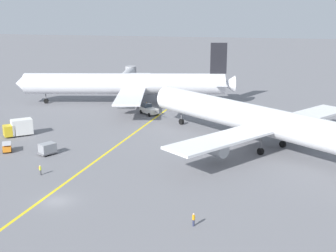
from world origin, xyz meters
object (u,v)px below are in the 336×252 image
object	(u,v)px
pushback_tug	(149,109)
gse_catering_truck_tall	(19,128)
airliner_at_gate_left	(126,84)
ground_crew_ramp_agent_by_cones	(40,170)
ground_crew_marshaller_foreground	(194,219)
airliner_being_pushed	(260,120)
jet_bridge	(127,75)
gse_container_dolly_flat	(48,148)
gse_baggage_cart_near_cluster	(7,147)

from	to	relation	value
pushback_tug	gse_catering_truck_tall	bearing A→B (deg)	-133.46
airliner_at_gate_left	ground_crew_ramp_agent_by_cones	size ratio (longest dim) A/B	34.90
ground_crew_marshaller_foreground	airliner_being_pushed	bearing A→B (deg)	77.13
jet_bridge	ground_crew_ramp_agent_by_cones	bearing A→B (deg)	-84.56
ground_crew_marshaller_foreground	jet_bridge	distance (m)	98.66
gse_catering_truck_tall	ground_crew_ramp_agent_by_cones	distance (m)	24.96
airliner_at_gate_left	gse_catering_truck_tall	distance (m)	37.30
airliner_at_gate_left	pushback_tug	size ratio (longest dim) A/B	8.52
airliner_at_gate_left	jet_bridge	bearing A→B (deg)	105.13
gse_container_dolly_flat	jet_bridge	size ratio (longest dim) A/B	0.18
gse_container_dolly_flat	ground_crew_marshaller_foreground	bearing A→B (deg)	-36.92
airliner_at_gate_left	gse_container_dolly_flat	xyz separation A→B (m)	(-2.45, -44.81, -4.28)
airliner_being_pushed	ground_crew_ramp_agent_by_cones	xyz separation A→B (m)	(-34.95, -21.88, -4.46)
gse_catering_truck_tall	jet_bridge	xyz separation A→B (m)	(7.02, 59.24, 2.14)
airliner_at_gate_left	airliner_being_pushed	bearing A→B (deg)	-42.51
airliner_at_gate_left	ground_crew_ramp_agent_by_cones	bearing A→B (deg)	-89.08
gse_baggage_cart_near_cluster	ground_crew_ramp_agent_by_cones	distance (m)	15.22
gse_baggage_cart_near_cluster	jet_bridge	xyz separation A→B (m)	(3.96, 69.55, 3.03)
gse_catering_truck_tall	gse_container_dolly_flat	world-z (taller)	gse_catering_truck_tall
ground_crew_ramp_agent_by_cones	jet_bridge	distance (m)	79.89
gse_baggage_cart_near_cluster	ground_crew_marshaller_foreground	world-z (taller)	ground_crew_marshaller_foreground
airliner_at_gate_left	jet_bridge	size ratio (longest dim) A/B	2.72
airliner_being_pushed	gse_baggage_cart_near_cluster	distance (m)	48.20
airliner_being_pushed	gse_container_dolly_flat	world-z (taller)	airliner_being_pushed
airliner_being_pushed	jet_bridge	distance (m)	71.61
airliner_at_gate_left	gse_container_dolly_flat	size ratio (longest dim) A/B	15.40
ground_crew_ramp_agent_by_cones	jet_bridge	xyz separation A→B (m)	(-7.57, 79.48, 3.00)
gse_baggage_cart_near_cluster	gse_container_dolly_flat	size ratio (longest dim) A/B	0.81
pushback_tug	gse_catering_truck_tall	xyz separation A→B (m)	(-22.48, -23.73, 0.55)
jet_bridge	airliner_at_gate_left	bearing A→B (deg)	-74.87
gse_baggage_cart_near_cluster	gse_container_dolly_flat	bearing A→B (deg)	-0.16
airliner_being_pushed	gse_catering_truck_tall	world-z (taller)	airliner_being_pushed
airliner_at_gate_left	ground_crew_marshaller_foreground	world-z (taller)	airliner_at_gate_left
airliner_being_pushed	gse_container_dolly_flat	xyz separation A→B (m)	(-38.27, -11.97, -4.18)
airliner_at_gate_left	ground_crew_ramp_agent_by_cones	world-z (taller)	airliner_at_gate_left
ground_crew_marshaller_foreground	airliner_at_gate_left	bearing A→B (deg)	112.41
pushback_tug	jet_bridge	xyz separation A→B (m)	(-15.46, 35.52, 2.68)
gse_catering_truck_tall	gse_baggage_cart_near_cluster	world-z (taller)	gse_catering_truck_tall
airliner_at_gate_left	pushback_tug	bearing A→B (deg)	-50.83
jet_bridge	gse_container_dolly_flat	bearing A→B (deg)	-86.50
gse_baggage_cart_near_cluster	airliner_at_gate_left	bearing A→B (deg)	76.62
gse_baggage_cart_near_cluster	ground_crew_marshaller_foreground	bearing A→B (deg)	-30.62
ground_crew_ramp_agent_by_cones	gse_baggage_cart_near_cluster	bearing A→B (deg)	139.27
gse_container_dolly_flat	ground_crew_ramp_agent_by_cones	world-z (taller)	gse_container_dolly_flat
airliner_being_pushed	pushback_tug	world-z (taller)	airliner_being_pushed
airliner_being_pushed	ground_crew_ramp_agent_by_cones	bearing A→B (deg)	-147.95
gse_baggage_cart_near_cluster	airliner_being_pushed	bearing A→B (deg)	14.42
ground_crew_ramp_agent_by_cones	pushback_tug	bearing A→B (deg)	79.83
airliner_being_pushed	gse_baggage_cart_near_cluster	bearing A→B (deg)	-165.58
gse_baggage_cart_near_cluster	jet_bridge	bearing A→B (deg)	86.74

